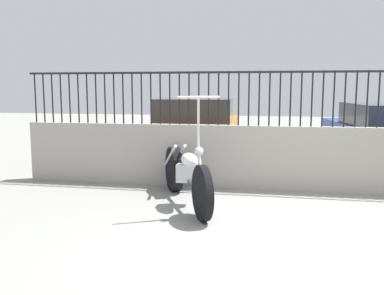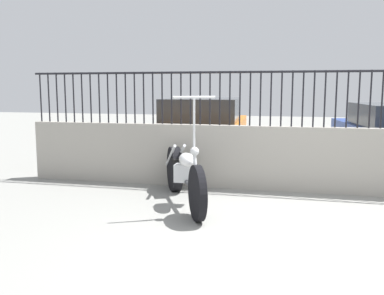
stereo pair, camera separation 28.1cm
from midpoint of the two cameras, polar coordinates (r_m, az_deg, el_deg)
The scene contains 5 objects.
ground_plane at distance 4.53m, azimuth 16.21°, elevation -12.79°, with size 40.00×40.00×0.00m, color gray.
low_wall at distance 6.74m, azimuth 15.46°, elevation -1.55°, with size 8.95×0.18×1.00m.
fence_railing at distance 6.65m, azimuth 15.80°, elevation 7.29°, with size 8.95×0.04×0.84m.
motorcycle_dark_grey at distance 5.96m, azimuth 0.11°, elevation -3.46°, with size 1.09×2.07×1.49m.
car_orange at distance 9.49m, azimuth 2.33°, elevation 2.53°, with size 1.98×4.07×1.35m.
Camera 2 is at (-0.11, -4.21, 1.58)m, focal length 40.00 mm.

